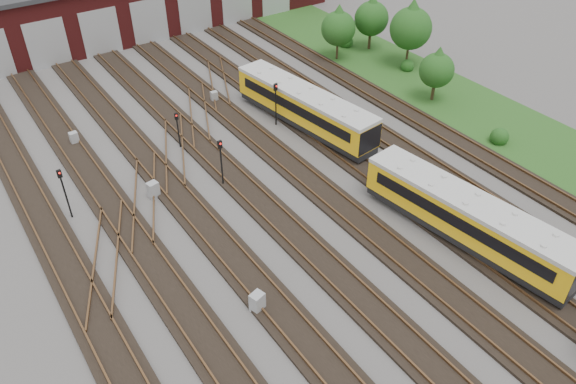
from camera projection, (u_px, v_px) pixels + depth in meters
ground at (338, 239)px, 33.33m from camera, size 120.00×120.00×0.00m
track_network at (330, 233)px, 33.58m from camera, size 30.40×70.00×0.33m
maintenance_shed at (98, 1)px, 57.68m from camera, size 51.00×12.50×6.35m
grass_verge at (438, 92)px, 48.44m from camera, size 8.00×55.00×0.05m
metro_train at (467, 218)px, 32.22m from camera, size 4.05×45.45×2.74m
signal_mast_0 at (64, 188)px, 33.61m from camera, size 0.27×0.25×3.57m
signal_mast_1 at (221, 158)px, 36.25m from camera, size 0.27×0.26×3.52m
signal_mast_2 at (177, 125)px, 40.34m from camera, size 0.28×0.26×2.82m
signal_mast_3 at (276, 99)px, 42.65m from camera, size 0.30×0.28×3.52m
relay_cabinet_0 at (257, 302)px, 28.65m from camera, size 0.82×0.74×1.15m
relay_cabinet_1 at (74, 138)px, 41.47m from camera, size 0.59×0.50×0.97m
relay_cabinet_2 at (153, 190)px, 36.28m from camera, size 0.77×0.68×1.13m
relay_cabinet_3 at (214, 97)px, 46.78m from camera, size 0.58×0.49×0.91m
relay_cabinet_4 at (343, 135)px, 41.83m from camera, size 0.71×0.65×0.98m
tree_0 at (339, 24)px, 51.87m from camera, size 3.20×3.20×5.30m
tree_1 at (372, 14)px, 53.71m from camera, size 3.28×3.28×5.43m
tree_2 at (411, 23)px, 50.31m from camera, size 3.80×3.80×6.29m
tree_3 at (437, 66)px, 45.48m from camera, size 2.85×2.85×4.72m
bush_0 at (500, 135)px, 41.51m from camera, size 1.37×1.37×1.37m
bush_1 at (408, 64)px, 51.55m from camera, size 1.21×1.21×1.21m
bush_2 at (346, 40)px, 55.91m from camera, size 1.43×1.43×1.43m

